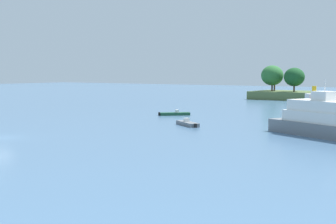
{
  "coord_description": "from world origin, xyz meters",
  "views": [
    {
      "loc": [
        49.31,
        -37.19,
        7.73
      ],
      "look_at": [
        3.1,
        28.85,
        1.2
      ],
      "focal_mm": 54.97,
      "sensor_mm": 36.0,
      "label": 1
    }
  ],
  "objects": [
    {
      "name": "small_motorboat",
      "position": [
        -0.43,
        35.93,
        0.26
      ],
      "size": [
        4.61,
        4.63,
        0.98
      ],
      "color": "#19472D",
      "rests_on": "ground"
    },
    {
      "name": "fishing_skiff",
      "position": [
        10.46,
        23.14,
        0.29
      ],
      "size": [
        5.18,
        4.2,
        1.03
      ],
      "color": "slate",
      "rests_on": "ground"
    },
    {
      "name": "ground_plane",
      "position": [
        0.0,
        0.0,
        0.0
      ],
      "size": [
        400.0,
        400.0,
        0.0
      ],
      "primitive_type": "plane",
      "color": "#476B8E"
    },
    {
      "name": "tugboat",
      "position": [
        21.78,
        43.42,
        1.35
      ],
      "size": [
        8.13,
        9.26,
        5.21
      ],
      "color": "maroon",
      "rests_on": "ground"
    }
  ]
}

